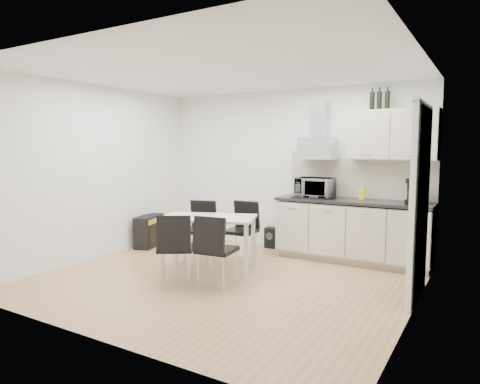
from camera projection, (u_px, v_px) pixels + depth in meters
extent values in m
plane|color=tan|center=(223.00, 280.00, 5.44)|extent=(4.50, 4.50, 0.00)
cube|color=white|center=(289.00, 171.00, 7.01)|extent=(4.50, 0.10, 2.60)
cube|color=white|center=(93.00, 192.00, 3.59)|extent=(4.50, 0.10, 2.60)
cube|color=white|center=(98.00, 172.00, 6.44)|extent=(0.10, 4.00, 2.60)
cube|color=white|center=(416.00, 186.00, 4.16)|extent=(0.10, 4.00, 2.60)
plane|color=white|center=(222.00, 71.00, 5.17)|extent=(4.50, 4.50, 0.00)
cube|color=white|center=(419.00, 205.00, 4.67)|extent=(0.08, 1.04, 2.10)
cube|color=beige|center=(352.00, 258.00, 6.33)|extent=(2.16, 0.52, 0.10)
cube|color=silver|center=(352.00, 229.00, 6.25)|extent=(2.20, 0.60, 0.76)
cube|color=black|center=(353.00, 201.00, 6.20)|extent=(2.22, 0.64, 0.04)
cube|color=beige|center=(359.00, 179.00, 6.43)|extent=(2.20, 0.02, 0.58)
cube|color=silver|center=(393.00, 135.00, 5.97)|extent=(1.20, 0.35, 0.70)
cube|color=silver|center=(317.00, 149.00, 6.51)|extent=(0.60, 0.46, 0.30)
cube|color=silver|center=(320.00, 120.00, 6.56)|extent=(0.22, 0.20, 0.55)
imported|color=silver|center=(315.00, 185.00, 6.47)|extent=(0.54, 0.30, 0.37)
cube|color=yellow|center=(362.00, 193.00, 6.23)|extent=(0.08, 0.04, 0.18)
cylinder|color=brown|center=(421.00, 200.00, 5.69)|extent=(0.04, 0.04, 0.11)
cylinder|color=#4C6626|center=(426.00, 201.00, 5.66)|extent=(0.04, 0.04, 0.11)
cylinder|color=black|center=(372.00, 99.00, 6.07)|extent=(0.07, 0.07, 0.32)
cylinder|color=black|center=(379.00, 99.00, 6.02)|extent=(0.07, 0.07, 0.32)
cylinder|color=black|center=(387.00, 98.00, 5.96)|extent=(0.07, 0.07, 0.32)
cube|color=white|center=(208.00, 218.00, 5.74)|extent=(1.40, 1.09, 0.03)
cube|color=white|center=(161.00, 248.00, 5.59)|extent=(0.06, 0.06, 0.72)
cube|color=white|center=(246.00, 252.00, 5.39)|extent=(0.06, 0.06, 0.72)
cube|color=white|center=(176.00, 239.00, 6.18)|extent=(0.06, 0.06, 0.72)
cube|color=white|center=(253.00, 242.00, 5.98)|extent=(0.06, 0.06, 0.72)
cube|color=black|center=(149.00, 231.00, 7.26)|extent=(0.43, 0.68, 0.53)
cube|color=gold|center=(155.00, 221.00, 7.17)|extent=(0.17, 0.55, 0.08)
cube|color=black|center=(272.00, 238.00, 7.17)|extent=(0.21, 0.19, 0.34)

